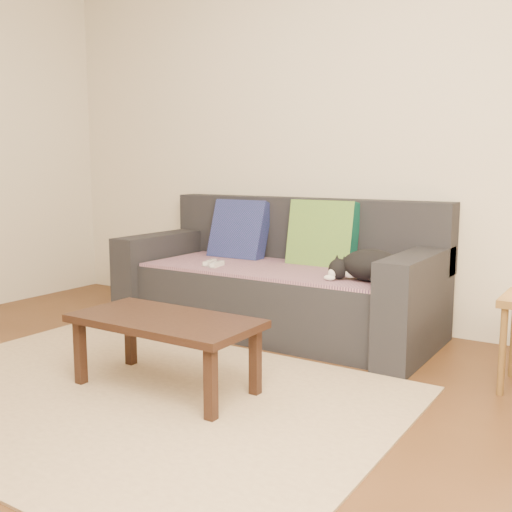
{
  "coord_description": "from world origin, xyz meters",
  "views": [
    {
      "loc": [
        1.99,
        -1.82,
        1.09
      ],
      "look_at": [
        0.05,
        1.2,
        0.55
      ],
      "focal_mm": 42.0,
      "sensor_mm": 36.0,
      "label": 1
    }
  ],
  "objects_px": {
    "sofa": "(280,284)",
    "wii_remote_a": "(210,263)",
    "coffee_table": "(165,327)",
    "wii_remote_b": "(217,264)",
    "cat": "(368,266)"
  },
  "relations": [
    {
      "from": "wii_remote_b",
      "to": "sofa",
      "type": "bearing_deg",
      "value": -58.35
    },
    {
      "from": "wii_remote_a",
      "to": "coffee_table",
      "type": "relative_size",
      "value": 0.16
    },
    {
      "from": "cat",
      "to": "wii_remote_a",
      "type": "distance_m",
      "value": 1.11
    },
    {
      "from": "wii_remote_b",
      "to": "cat",
      "type": "bearing_deg",
      "value": -97.16
    },
    {
      "from": "cat",
      "to": "coffee_table",
      "type": "bearing_deg",
      "value": -103.85
    },
    {
      "from": "sofa",
      "to": "cat",
      "type": "height_order",
      "value": "sofa"
    },
    {
      "from": "sofa",
      "to": "cat",
      "type": "relative_size",
      "value": 4.62
    },
    {
      "from": "sofa",
      "to": "wii_remote_a",
      "type": "bearing_deg",
      "value": -146.96
    },
    {
      "from": "wii_remote_a",
      "to": "wii_remote_b",
      "type": "height_order",
      "value": "same"
    },
    {
      "from": "sofa",
      "to": "wii_remote_a",
      "type": "xyz_separation_m",
      "value": [
        -0.39,
        -0.25,
        0.15
      ]
    },
    {
      "from": "wii_remote_a",
      "to": "coffee_table",
      "type": "height_order",
      "value": "wii_remote_a"
    },
    {
      "from": "coffee_table",
      "to": "wii_remote_a",
      "type": "bearing_deg",
      "value": 115.88
    },
    {
      "from": "sofa",
      "to": "wii_remote_b",
      "type": "bearing_deg",
      "value": -137.73
    },
    {
      "from": "wii_remote_a",
      "to": "coffee_table",
      "type": "xyz_separation_m",
      "value": [
        0.49,
        -1.02,
        -0.13
      ]
    },
    {
      "from": "wii_remote_b",
      "to": "coffee_table",
      "type": "height_order",
      "value": "wii_remote_b"
    }
  ]
}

